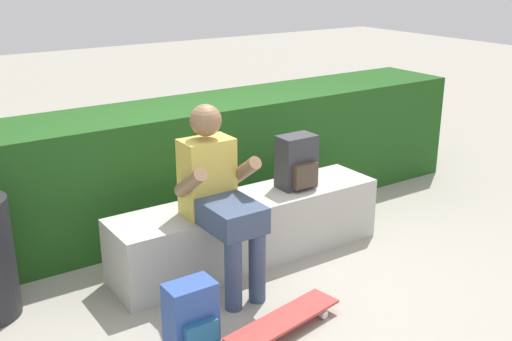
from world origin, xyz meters
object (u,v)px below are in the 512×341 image
object	(u,v)px
person_skater	(219,193)
backpack_on_bench	(297,163)
bench_main	(249,228)
skateboard_near_person	(284,320)
backpack_on_ground	(192,317)

from	to	relation	value
person_skater	backpack_on_bench	distance (m)	0.83
bench_main	person_skater	bearing A→B (deg)	-150.11
bench_main	backpack_on_bench	distance (m)	0.60
person_skater	skateboard_near_person	bearing A→B (deg)	-88.32
backpack_on_bench	backpack_on_ground	xyz separation A→B (m)	(-1.30, -0.73, -0.48)
person_skater	backpack_on_ground	size ratio (longest dim) A/B	3.07
bench_main	person_skater	xyz separation A→B (m)	(-0.38, -0.22, 0.43)
bench_main	skateboard_near_person	world-z (taller)	bench_main
bench_main	backpack_on_ground	xyz separation A→B (m)	(-0.88, -0.74, -0.05)
backpack_on_bench	backpack_on_ground	distance (m)	1.57
bench_main	skateboard_near_person	distance (m)	1.00
backpack_on_bench	bench_main	bearing A→B (deg)	178.72
person_skater	skateboard_near_person	xyz separation A→B (m)	(0.02, -0.70, -0.60)
bench_main	backpack_on_ground	world-z (taller)	bench_main
person_skater	skateboard_near_person	world-z (taller)	person_skater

